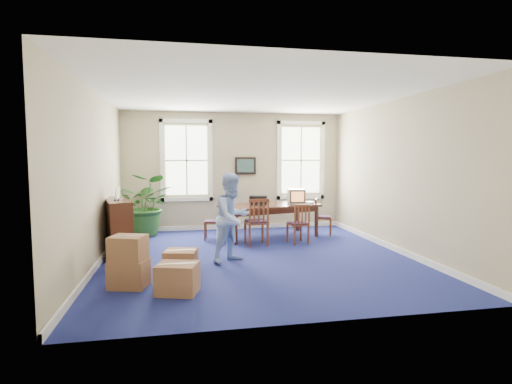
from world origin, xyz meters
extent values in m
plane|color=navy|center=(0.00, 0.00, 0.00)|extent=(6.50, 6.50, 0.00)
plane|color=white|center=(0.00, 0.00, 3.20)|extent=(6.50, 6.50, 0.00)
plane|color=tan|center=(0.00, 3.25, 1.60)|extent=(6.50, 0.00, 6.50)
plane|color=tan|center=(0.00, -3.25, 1.60)|extent=(6.50, 0.00, 6.50)
plane|color=tan|center=(-3.00, 0.00, 1.60)|extent=(0.00, 6.50, 6.50)
plane|color=tan|center=(3.00, 0.00, 1.60)|extent=(0.00, 6.50, 6.50)
cube|color=white|center=(0.00, 3.22, 0.06)|extent=(6.00, 0.04, 0.12)
cube|color=white|center=(-2.97, 0.00, 0.06)|extent=(0.04, 6.50, 0.12)
cube|color=white|center=(2.97, 0.00, 0.06)|extent=(0.04, 6.50, 0.12)
cube|color=white|center=(1.73, 1.91, 0.84)|extent=(0.22, 0.25, 0.05)
cube|color=black|center=(0.42, 1.96, 0.93)|extent=(0.49, 0.37, 0.22)
imported|color=#9EBDF8|center=(-0.52, -0.26, 0.84)|extent=(1.04, 1.00, 1.69)
cube|color=#401E13|center=(-2.75, 0.80, 0.58)|extent=(0.78, 1.53, 1.16)
imported|color=#214E1B|center=(-2.33, 2.66, 0.79)|extent=(1.67, 1.54, 1.58)
camera|label=1|loc=(-1.49, -7.68, 1.99)|focal=28.00mm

